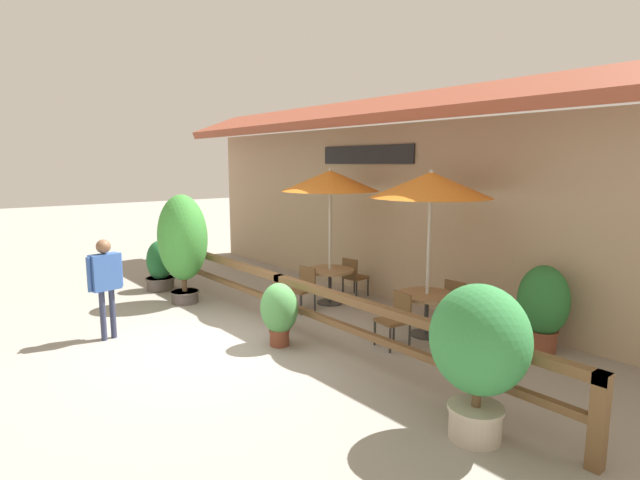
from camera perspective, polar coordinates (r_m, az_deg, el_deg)
ground_plane at (r=8.21m, az=-10.75°, el=-11.46°), size 60.00×60.00×0.00m
building_facade at (r=10.32m, az=9.39°, el=5.02°), size 14.28×1.49×4.23m
patio_railing at (r=8.53m, az=-4.65°, el=-5.68°), size 10.40×0.14×0.95m
patio_umbrella_near at (r=9.85m, az=1.18°, el=6.77°), size 1.94×1.94×2.72m
dining_table_near at (r=10.09m, az=1.14°, el=-4.13°), size 0.95×0.95×0.71m
chair_near_streetside at (r=9.64m, az=-1.94°, el=-5.37°), size 0.48×0.48×0.84m
chair_near_wallside at (r=10.63m, az=3.86°, el=-4.05°), size 0.47×0.47×0.84m
patio_umbrella_middle at (r=8.12m, az=12.55°, el=6.15°), size 1.94×1.94×2.72m
dining_table_middle at (r=8.42m, az=12.12°, el=-6.95°), size 0.95×0.95×0.71m
chair_middle_streetside at (r=7.89m, az=8.65°, el=-8.70°), size 0.48×0.48×0.84m
chair_middle_wallside at (r=8.99m, az=15.55°, el=-6.75°), size 0.44×0.44×0.84m
potted_plant_tall_tropical at (r=5.37m, az=17.71°, el=-11.61°), size 1.03×0.93×1.63m
potted_plant_entrance_palm at (r=11.75m, az=-17.85°, el=-2.94°), size 0.64×0.64×1.11m
potted_plant_corner_fern at (r=10.37m, az=-15.43°, el=-0.04°), size 1.07×0.97×2.21m
potted_plant_small_flowering at (r=7.83m, az=-4.69°, el=-8.06°), size 0.63×0.56×0.99m
potted_plant_broad_leaf at (r=8.25m, az=24.12°, el=-6.83°), size 0.76×0.68×1.32m
pedestrian at (r=8.65m, az=-23.34°, el=-3.77°), size 0.27×0.57×1.63m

